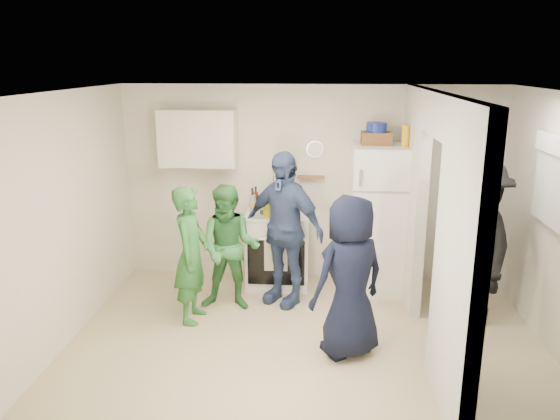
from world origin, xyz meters
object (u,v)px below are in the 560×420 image
object	(u,v)px
wicker_basket	(376,138)
yellow_cup_stack_top	(405,136)
blue_bowl	(377,127)
person_denim	(283,229)
person_navy	(350,277)
person_nook	(476,242)
person_green_center	(230,248)
fridge	(381,219)
person_green_left	(191,255)
stove	(278,249)

from	to	relation	value
wicker_basket	yellow_cup_stack_top	xyz separation A→B (m)	(0.32, -0.15, 0.05)
wicker_basket	blue_bowl	distance (m)	0.13
person_denim	person_navy	distance (m)	1.35
blue_bowl	person_nook	size ratio (longest dim) A/B	0.13
wicker_basket	person_green_center	xyz separation A→B (m)	(-1.66, -0.76, -1.16)
wicker_basket	person_nook	size ratio (longest dim) A/B	0.19
fridge	person_denim	world-z (taller)	fridge
blue_bowl	fridge	bearing A→B (deg)	-26.57
person_green_left	yellow_cup_stack_top	bearing A→B (deg)	-64.33
person_green_center	stove	bearing A→B (deg)	58.41
blue_bowl	person_navy	distance (m)	2.11
person_green_left	person_denim	world-z (taller)	person_denim
stove	person_nook	bearing A→B (deg)	-21.71
person_navy	person_nook	bearing A→B (deg)	177.21
person_green_center	person_denim	world-z (taller)	person_denim
person_green_left	person_nook	size ratio (longest dim) A/B	0.83
person_denim	blue_bowl	bearing A→B (deg)	59.00
person_green_left	fridge	bearing A→B (deg)	-60.10
stove	person_denim	xyz separation A→B (m)	(0.10, -0.52, 0.43)
fridge	person_green_center	size ratio (longest dim) A/B	1.24
person_green_left	person_nook	xyz separation A→B (m)	(3.04, 0.19, 0.15)
stove	yellow_cup_stack_top	distance (m)	2.09
yellow_cup_stack_top	person_green_center	xyz separation A→B (m)	(-1.98, -0.61, -1.21)
wicker_basket	person_green_left	size ratio (longest dim) A/B	0.23
stove	person_denim	bearing A→B (deg)	-79.20
blue_bowl	yellow_cup_stack_top	world-z (taller)	blue_bowl
person_green_left	stove	bearing A→B (deg)	-34.92
blue_bowl	person_denim	size ratio (longest dim) A/B	0.13
stove	person_navy	world-z (taller)	person_navy
wicker_basket	blue_bowl	size ratio (longest dim) A/B	1.46
stove	yellow_cup_stack_top	world-z (taller)	yellow_cup_stack_top
blue_bowl	person_green_left	xyz separation A→B (m)	(-2.02, -1.09, -1.26)
fridge	person_green_left	distance (m)	2.37
wicker_basket	person_green_center	size ratio (longest dim) A/B	0.24
fridge	yellow_cup_stack_top	distance (m)	1.06
yellow_cup_stack_top	person_nook	distance (m)	1.45
fridge	person_nook	distance (m)	1.25
person_navy	person_denim	bearing A→B (deg)	-90.87
wicker_basket	person_denim	world-z (taller)	wicker_basket
fridge	yellow_cup_stack_top	xyz separation A→B (m)	(0.22, -0.10, 1.03)
stove	person_green_left	world-z (taller)	person_green_left
wicker_basket	person_navy	distance (m)	2.04
person_navy	person_green_center	bearing A→B (deg)	-68.11
person_green_left	wicker_basket	bearing A→B (deg)	-57.88
person_green_left	person_green_center	bearing A→B (deg)	-44.70
stove	wicker_basket	bearing A→B (deg)	0.98
wicker_basket	person_green_left	bearing A→B (deg)	-151.79
blue_bowl	person_green_center	world-z (taller)	blue_bowl
person_navy	stove	bearing A→B (deg)	-96.83
fridge	person_navy	bearing A→B (deg)	-105.51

